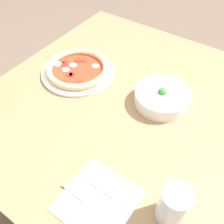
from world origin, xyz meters
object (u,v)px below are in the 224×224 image
object	(u,v)px
glass	(173,205)
knife	(89,205)
fork	(103,191)
bowl	(162,96)
pizza	(78,70)

from	to	relation	value
glass	knife	bearing A→B (deg)	-61.87
fork	glass	world-z (taller)	glass
knife	glass	world-z (taller)	glass
bowl	knife	bearing A→B (deg)	2.42
fork	knife	xyz separation A→B (m)	(0.05, -0.01, -0.00)
fork	knife	size ratio (longest dim) A/B	0.79
glass	fork	bearing A→B (deg)	-75.30
knife	fork	bearing A→B (deg)	84.03
fork	glass	bearing A→B (deg)	16.93
glass	pizza	bearing A→B (deg)	-119.11
bowl	fork	bearing A→B (deg)	3.79
pizza	fork	xyz separation A→B (m)	(0.36, 0.39, -0.01)
knife	glass	distance (m)	0.22
fork	knife	bearing A→B (deg)	-95.97
glass	bowl	bearing A→B (deg)	-150.27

